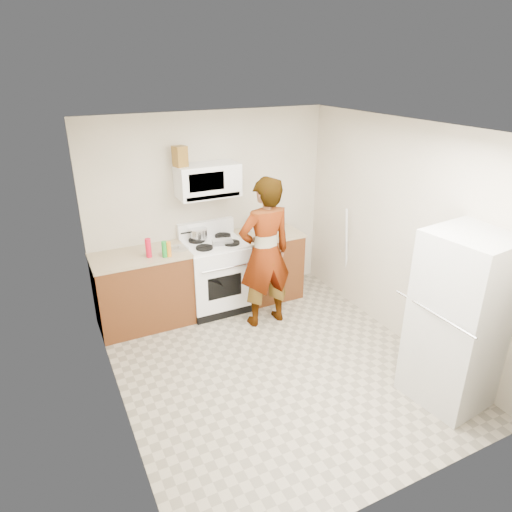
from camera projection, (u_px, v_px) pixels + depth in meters
floor at (275, 365)px, 4.95m from camera, size 3.60×3.60×0.00m
back_wall at (211, 210)px, 5.93m from camera, size 3.20×0.02×2.50m
right_wall at (402, 235)px, 5.10m from camera, size 0.02×3.60×2.50m
cabinet_left at (143, 291)px, 5.58m from camera, size 1.12×0.62×0.90m
counter_left at (139, 256)px, 5.40m from camera, size 1.14×0.64×0.03m
cabinet_right at (268, 265)px, 6.28m from camera, size 0.80×0.62×0.90m
counter_right at (268, 233)px, 6.09m from camera, size 0.82×0.64×0.03m
gas_range at (215, 274)px, 5.94m from camera, size 0.76×0.65×1.13m
microwave at (208, 180)px, 5.57m from camera, size 0.76×0.38×0.40m
person at (265, 253)px, 5.43m from camera, size 0.69×0.46×1.87m
fridge at (460, 320)px, 4.19m from camera, size 0.78×0.78×1.70m
kettle at (256, 224)px, 6.13m from camera, size 0.16×0.16×0.18m
jug at (180, 156)px, 5.30m from camera, size 0.17×0.17×0.24m
saucepan at (199, 234)px, 5.81m from camera, size 0.23×0.23×0.12m
tray at (223, 242)px, 5.71m from camera, size 0.28×0.21×0.05m
bottle_spray at (148, 248)px, 5.28m from camera, size 0.07×0.07×0.23m
bottle_hot_sauce at (169, 249)px, 5.30m from camera, size 0.06×0.06×0.18m
bottle_green_cap at (164, 249)px, 5.29m from camera, size 0.08×0.08×0.19m
pot_lid at (179, 248)px, 5.56m from camera, size 0.25×0.25×0.01m
broom at (346, 253)px, 6.10m from camera, size 0.26×0.18×1.32m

